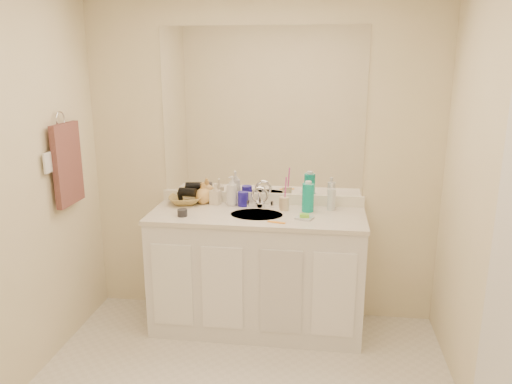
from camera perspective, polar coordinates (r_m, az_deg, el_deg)
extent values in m
cube|color=#F1E3BD|center=(3.70, 0.69, 3.53)|extent=(2.60, 0.02, 2.40)
cube|color=#F1E3BD|center=(1.32, -14.50, -19.22)|extent=(2.60, 0.02, 2.40)
cube|color=#F1E3BD|center=(2.56, 26.89, -3.33)|extent=(0.02, 2.60, 2.40)
cube|color=white|center=(3.68, 0.11, -9.26)|extent=(1.50, 0.55, 0.85)
cube|color=silver|center=(3.52, 0.11, -2.70)|extent=(1.52, 0.57, 0.03)
cube|color=white|center=(3.75, 0.65, -0.72)|extent=(1.52, 0.03, 0.08)
cylinder|color=#B2AD9C|center=(3.50, 0.07, -2.76)|extent=(0.37, 0.37, 0.02)
cylinder|color=silver|center=(3.65, 0.45, -0.91)|extent=(0.02, 0.02, 0.11)
cube|color=white|center=(3.64, 0.70, 9.07)|extent=(1.48, 0.01, 1.20)
cylinder|color=#1D1699|center=(3.68, -1.47, -0.80)|extent=(0.08, 0.08, 0.11)
cylinder|color=beige|center=(3.59, 3.20, -1.32)|extent=(0.09, 0.09, 0.10)
cylinder|color=#E03BA8|center=(3.56, 3.38, 0.24)|extent=(0.02, 0.04, 0.19)
cylinder|color=#0DA38D|center=(3.56, 5.96, -0.64)|extent=(0.11, 0.11, 0.20)
cylinder|color=silver|center=(3.62, 8.61, -0.85)|extent=(0.06, 0.06, 0.15)
cube|color=silver|center=(3.41, 5.54, -2.98)|extent=(0.14, 0.12, 0.01)
cube|color=#85E437|center=(3.40, 5.55, -2.69)|extent=(0.07, 0.05, 0.02)
cube|color=orange|center=(3.32, 2.37, -3.48)|extent=(0.12, 0.05, 0.01)
cylinder|color=#222227|center=(3.49, -8.42, -2.36)|extent=(0.07, 0.07, 0.05)
imported|color=silver|center=(3.69, -2.79, 0.14)|extent=(0.10, 0.11, 0.22)
imported|color=beige|center=(3.74, -4.66, -0.20)|extent=(0.09, 0.09, 0.16)
imported|color=#DFA856|center=(3.76, -6.05, -0.11)|extent=(0.16, 0.16, 0.16)
imported|color=olive|center=(3.78, -8.07, -0.89)|extent=(0.30, 0.30, 0.06)
cylinder|color=black|center=(3.76, -7.81, -0.03)|extent=(0.14, 0.08, 0.07)
torus|color=silver|center=(3.54, -21.47, 7.73)|extent=(0.01, 0.11, 0.11)
cube|color=#4D2B29|center=(3.58, -20.74, 2.98)|extent=(0.04, 0.32, 0.55)
cube|color=white|center=(3.41, -22.71, 3.10)|extent=(0.01, 0.08, 0.13)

